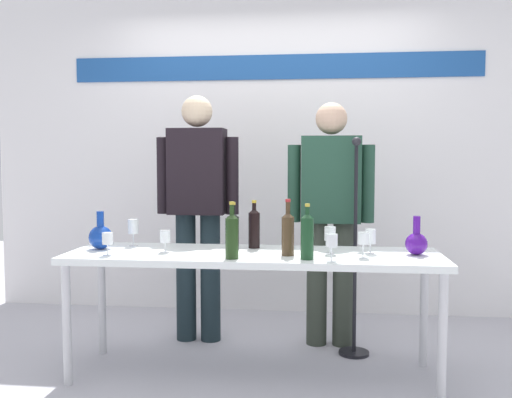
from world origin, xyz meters
name	(u,v)px	position (x,y,z in m)	size (l,w,h in m)	color
ground_plane	(253,375)	(0.00, 0.00, 0.00)	(10.00, 10.00, 0.00)	#B6B3BD
back_wall	(273,133)	(0.00, 1.48, 1.50)	(4.80, 0.11, 3.00)	white
display_table	(253,263)	(0.00, 0.00, 0.67)	(2.19, 0.62, 0.74)	white
decanter_blue_left	(101,236)	(-0.94, 0.03, 0.82)	(0.14, 0.14, 0.23)	#133796
decanter_blue_right	(416,242)	(0.94, 0.03, 0.81)	(0.13, 0.13, 0.22)	#4C158F
presenter_left	(198,202)	(-0.46, 0.61, 0.99)	(0.58, 0.22, 1.72)	#18262B
presenter_right	(331,208)	(0.46, 0.61, 0.95)	(0.59, 0.22, 1.67)	#32392F
wine_bottle_0	(233,230)	(-0.13, 0.08, 0.86)	(0.07, 0.07, 0.29)	black
wine_bottle_1	(254,227)	(-0.01, 0.18, 0.87)	(0.07, 0.07, 0.30)	black
wine_bottle_2	(232,235)	(-0.09, -0.21, 0.87)	(0.07, 0.07, 0.32)	#1E3615
wine_bottle_3	(307,235)	(0.32, -0.18, 0.87)	(0.07, 0.07, 0.31)	#163B1F
wine_bottle_4	(288,232)	(0.21, -0.07, 0.87)	(0.07, 0.07, 0.32)	#43301D
wine_glass_left_0	(133,227)	(-0.78, 0.17, 0.86)	(0.07, 0.07, 0.17)	white
wine_glass_left_1	(108,239)	(-0.82, -0.18, 0.83)	(0.06, 0.06, 0.13)	white
wine_glass_left_2	(165,237)	(-0.52, -0.04, 0.83)	(0.06, 0.06, 0.13)	white
wine_glass_right_0	(363,239)	(0.63, -0.11, 0.84)	(0.06, 0.06, 0.15)	white
wine_glass_right_1	(330,234)	(0.45, 0.01, 0.85)	(0.07, 0.07, 0.16)	white
wine_glass_right_2	(370,237)	(0.68, 0.05, 0.83)	(0.06, 0.06, 0.14)	white
wine_glass_right_3	(332,241)	(0.45, -0.24, 0.85)	(0.06, 0.06, 0.15)	white
microphone_stand	(355,284)	(0.62, 0.42, 0.47)	(0.20, 0.20, 1.43)	black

